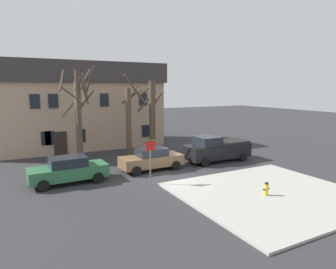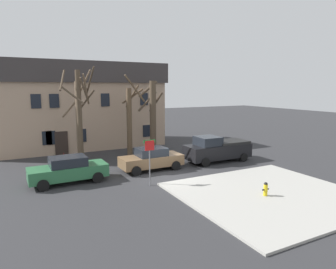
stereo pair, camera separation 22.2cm
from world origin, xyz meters
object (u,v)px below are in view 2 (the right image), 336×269
at_px(building_main, 79,105).
at_px(fire_hydrant, 266,189).
at_px(car_brown_sedan, 151,159).
at_px(tree_bare_mid, 79,118).
at_px(bicycle_leaning, 67,161).
at_px(pickup_truck_black, 217,149).
at_px(street_sign_pole, 150,154).
at_px(tree_bare_end, 153,116).
at_px(tree_bare_far, 130,118).
at_px(car_green_sedan, 68,170).
at_px(tree_bare_near, 79,113).

xyz_separation_m(building_main, fire_hydrant, (5.87, -19.48, -3.73)).
bearing_deg(car_brown_sedan, tree_bare_mid, 126.56).
distance_m(tree_bare_mid, car_brown_sedan, 7.17).
relative_size(building_main, bicycle_leaning, 9.46).
distance_m(building_main, fire_hydrant, 20.68).
bearing_deg(fire_hydrant, building_main, 106.78).
bearing_deg(pickup_truck_black, tree_bare_mid, 150.83).
bearing_deg(bicycle_leaning, building_main, 70.61).
xyz_separation_m(car_brown_sedan, street_sign_pole, (-1.53, -3.16, 1.16)).
relative_size(building_main, car_brown_sedan, 3.62).
xyz_separation_m(car_brown_sedan, bicycle_leaning, (-5.29, 4.08, -0.46)).
relative_size(building_main, tree_bare_end, 2.53).
bearing_deg(fire_hydrant, street_sign_pole, 134.59).
xyz_separation_m(tree_bare_far, car_green_sedan, (-6.31, -5.84, -2.45)).
relative_size(tree_bare_end, pickup_truck_black, 1.19).
height_order(building_main, car_green_sedan, building_main).
bearing_deg(car_brown_sedan, bicycle_leaning, 142.40).
relative_size(tree_bare_near, bicycle_leaning, 4.33).
bearing_deg(car_brown_sedan, street_sign_pole, -115.90).
relative_size(tree_bare_near, fire_hydrant, 9.92).
bearing_deg(tree_bare_mid, tree_bare_end, -6.91).
height_order(building_main, tree_bare_end, building_main).
bearing_deg(tree_bare_mid, car_green_sedan, -108.57).
distance_m(building_main, bicycle_leaning, 8.79).
distance_m(tree_bare_end, fire_hydrant, 12.93).
relative_size(pickup_truck_black, bicycle_leaning, 3.15).
relative_size(car_brown_sedan, fire_hydrant, 5.99).
distance_m(tree_bare_near, tree_bare_far, 4.76).
bearing_deg(building_main, bicycle_leaning, -109.39).
xyz_separation_m(tree_bare_near, fire_hydrant, (7.29, -12.36, -3.50)).
distance_m(tree_bare_mid, fire_hydrant, 15.40).
xyz_separation_m(building_main, tree_bare_mid, (-1.29, -6.17, -0.73)).
distance_m(tree_bare_mid, bicycle_leaning, 3.65).
xyz_separation_m(car_green_sedan, bicycle_leaning, (0.56, 4.35, -0.47)).
bearing_deg(pickup_truck_black, car_green_sedan, -179.15).
distance_m(building_main, tree_bare_end, 8.52).
bearing_deg(street_sign_pole, car_green_sedan, 146.27).
bearing_deg(tree_bare_far, building_main, 117.78).
distance_m(tree_bare_mid, street_sign_pole, 8.97).
bearing_deg(tree_bare_end, fire_hydrant, -85.58).
bearing_deg(tree_bare_end, tree_bare_near, -178.30).
distance_m(building_main, pickup_truck_black, 14.74).
relative_size(tree_bare_far, bicycle_leaning, 4.03).
xyz_separation_m(building_main, tree_bare_near, (-1.42, -7.11, -0.23)).
bearing_deg(tree_bare_far, tree_bare_mid, -177.09).
xyz_separation_m(car_green_sedan, pickup_truck_black, (11.65, 0.17, 0.18)).
height_order(car_brown_sedan, fire_hydrant, car_brown_sedan).
height_order(tree_bare_near, pickup_truck_black, tree_bare_near).
bearing_deg(street_sign_pole, bicycle_leaning, 117.45).
relative_size(tree_bare_far, car_green_sedan, 1.47).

